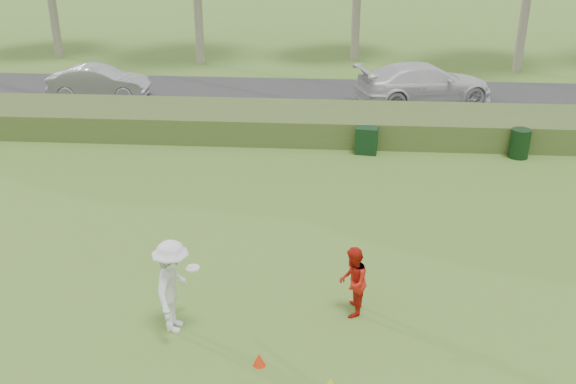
# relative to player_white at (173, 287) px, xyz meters

# --- Properties ---
(ground) EXTENTS (120.00, 120.00, 0.00)m
(ground) POSITION_rel_player_white_xyz_m (1.89, -0.26, -0.95)
(ground) COLOR #457125
(ground) RESTS_ON ground
(reed_strip) EXTENTS (80.00, 3.00, 0.90)m
(reed_strip) POSITION_rel_player_white_xyz_m (1.89, 11.74, -0.50)
(reed_strip) COLOR #405A24
(reed_strip) RESTS_ON ground
(park_road) EXTENTS (80.00, 6.00, 0.06)m
(park_road) POSITION_rel_player_white_xyz_m (1.89, 16.74, -0.92)
(park_road) COLOR #2D2D2D
(park_road) RESTS_ON ground
(player_white) EXTENTS (0.91, 1.25, 1.89)m
(player_white) POSITION_rel_player_white_xyz_m (0.00, 0.00, 0.00)
(player_white) COLOR white
(player_white) RESTS_ON ground
(player_red) EXTENTS (0.63, 0.77, 1.46)m
(player_red) POSITION_rel_player_white_xyz_m (3.40, 0.77, -0.21)
(player_red) COLOR red
(player_red) RESTS_ON ground
(cone_orange) EXTENTS (0.23, 0.23, 0.25)m
(cone_orange) POSITION_rel_player_white_xyz_m (1.73, -0.98, -0.82)
(cone_orange) COLOR red
(cone_orange) RESTS_ON ground
(cone_yellow) EXTENTS (0.19, 0.19, 0.21)m
(cone_yellow) POSITION_rel_player_white_xyz_m (3.01, -1.48, -0.84)
(cone_yellow) COLOR yellow
(cone_yellow) RESTS_ON ground
(utility_cabinet) EXTENTS (0.76, 0.53, 0.89)m
(utility_cabinet) POSITION_rel_player_white_xyz_m (4.01, 9.98, -0.50)
(utility_cabinet) COLOR black
(utility_cabinet) RESTS_ON ground
(trash_bin) EXTENTS (0.74, 0.74, 0.95)m
(trash_bin) POSITION_rel_player_white_xyz_m (8.95, 10.00, -0.47)
(trash_bin) COLOR black
(trash_bin) RESTS_ON ground
(car_mid) EXTENTS (4.18, 1.65, 1.35)m
(car_mid) POSITION_rel_player_white_xyz_m (-7.00, 15.74, -0.21)
(car_mid) COLOR #BABABE
(car_mid) RESTS_ON park_road
(car_right) EXTENTS (6.05, 3.86, 1.63)m
(car_right) POSITION_rel_player_white_xyz_m (6.56, 15.99, -0.07)
(car_right) COLOR silver
(car_right) RESTS_ON park_road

